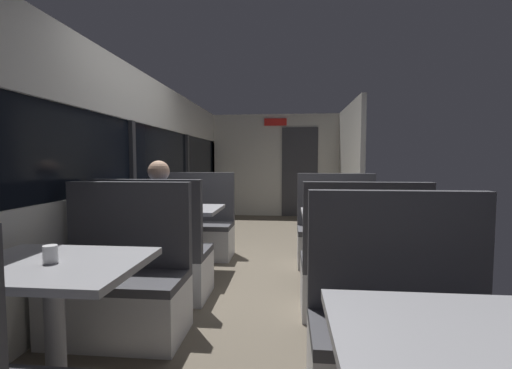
% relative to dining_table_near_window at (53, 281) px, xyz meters
% --- Properties ---
extents(ground_plane, '(3.30, 9.20, 0.02)m').
position_rel_dining_table_near_window_xyz_m(ground_plane, '(0.89, 2.09, -0.65)').
color(ground_plane, '#665B4C').
extents(carriage_window_panel_left, '(0.09, 8.48, 2.30)m').
position_rel_dining_table_near_window_xyz_m(carriage_window_panel_left, '(-0.56, 2.09, 0.47)').
color(carriage_window_panel_left, beige).
rests_on(carriage_window_panel_left, ground_plane).
extents(carriage_end_bulkhead, '(2.90, 0.11, 2.30)m').
position_rel_dining_table_near_window_xyz_m(carriage_end_bulkhead, '(0.95, 6.28, 0.50)').
color(carriage_end_bulkhead, beige).
rests_on(carriage_end_bulkhead, ground_plane).
extents(carriage_aisle_panel_right, '(0.08, 2.40, 2.30)m').
position_rel_dining_table_near_window_xyz_m(carriage_aisle_panel_right, '(2.34, 5.09, 0.51)').
color(carriage_aisle_panel_right, beige).
rests_on(carriage_aisle_panel_right, ground_plane).
extents(dining_table_near_window, '(0.90, 0.70, 0.74)m').
position_rel_dining_table_near_window_xyz_m(dining_table_near_window, '(0.00, 0.00, 0.00)').
color(dining_table_near_window, '#9E9EA3').
rests_on(dining_table_near_window, ground_plane).
extents(bench_near_window_facing_entry, '(0.95, 0.50, 1.10)m').
position_rel_dining_table_near_window_xyz_m(bench_near_window_facing_entry, '(0.00, 0.70, -0.31)').
color(bench_near_window_facing_entry, silver).
rests_on(bench_near_window_facing_entry, ground_plane).
extents(dining_table_mid_window, '(0.90, 0.70, 0.74)m').
position_rel_dining_table_near_window_xyz_m(dining_table_mid_window, '(0.00, 2.08, 0.00)').
color(dining_table_mid_window, '#9E9EA3').
rests_on(dining_table_mid_window, ground_plane).
extents(bench_mid_window_facing_end, '(0.95, 0.50, 1.10)m').
position_rel_dining_table_near_window_xyz_m(bench_mid_window_facing_end, '(0.00, 1.38, -0.31)').
color(bench_mid_window_facing_end, silver).
rests_on(bench_mid_window_facing_end, ground_plane).
extents(bench_mid_window_facing_entry, '(0.95, 0.50, 1.10)m').
position_rel_dining_table_near_window_xyz_m(bench_mid_window_facing_entry, '(0.00, 2.78, -0.31)').
color(bench_mid_window_facing_entry, silver).
rests_on(bench_mid_window_facing_entry, ground_plane).
extents(bench_front_aisle_facing_entry, '(0.95, 0.50, 1.10)m').
position_rel_dining_table_near_window_xyz_m(bench_front_aisle_facing_entry, '(1.79, 0.10, -0.31)').
color(bench_front_aisle_facing_entry, silver).
rests_on(bench_front_aisle_facing_entry, ground_plane).
extents(dining_table_rear_aisle, '(0.90, 0.70, 0.74)m').
position_rel_dining_table_near_window_xyz_m(dining_table_rear_aisle, '(1.79, 1.88, 0.00)').
color(dining_table_rear_aisle, '#9E9EA3').
rests_on(dining_table_rear_aisle, ground_plane).
extents(bench_rear_aisle_facing_end, '(0.95, 0.50, 1.10)m').
position_rel_dining_table_near_window_xyz_m(bench_rear_aisle_facing_end, '(1.79, 1.18, -0.31)').
color(bench_rear_aisle_facing_end, silver).
rests_on(bench_rear_aisle_facing_end, ground_plane).
extents(bench_rear_aisle_facing_entry, '(0.95, 0.50, 1.10)m').
position_rel_dining_table_near_window_xyz_m(bench_rear_aisle_facing_entry, '(1.79, 2.58, -0.31)').
color(bench_rear_aisle_facing_entry, silver).
rests_on(bench_rear_aisle_facing_entry, ground_plane).
extents(seated_passenger, '(0.47, 0.55, 1.26)m').
position_rel_dining_table_near_window_xyz_m(seated_passenger, '(0.00, 1.45, -0.10)').
color(seated_passenger, '#26262D').
rests_on(seated_passenger, ground_plane).
extents(coffee_cup_primary, '(0.07, 0.07, 0.09)m').
position_rel_dining_table_near_window_xyz_m(coffee_cup_primary, '(0.00, -0.02, 0.15)').
color(coffee_cup_primary, white).
rests_on(coffee_cup_primary, dining_table_near_window).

